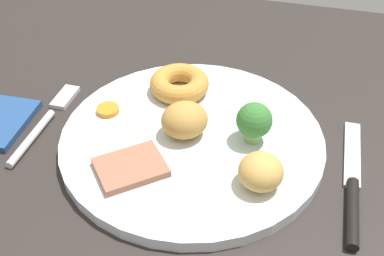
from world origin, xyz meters
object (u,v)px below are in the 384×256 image
Objects in this scene: roast_potato_left at (261,172)px; roast_potato_right at (185,120)px; meat_slice_main at (131,167)px; broccoli_floret at (254,121)px; carrot_coin_front at (108,110)px; knife at (352,189)px; dinner_plate at (192,140)px; yorkshire_pudding at (179,84)px; fork at (46,120)px.

roast_potato_left is 10.75cm from roast_potato_right.
broccoli_floret is (11.21, 7.96, 2.18)cm from meat_slice_main.
knife is (28.17, -4.25, -1.25)cm from carrot_coin_front.
roast_potato_left reaches higher than meat_slice_main.
knife is at bearing -9.03° from dinner_plate.
broccoli_floret is (10.25, -6.62, 1.39)cm from yorkshire_pudding.
roast_potato_left is 0.99× the size of broccoli_floret.
broccoli_floret is at bearing -32.84° from yorkshire_pudding.
dinner_plate is at bearing -171.47° from broccoli_floret.
yorkshire_pudding is at bearing 147.16° from broccoli_floret.
yorkshire_pudding is at bearing 63.46° from knife.
dinner_plate is 1.92× the size of fork.
fork is at bearing -177.69° from dinner_plate.
roast_potato_right is at bearing -87.35° from fork.
meat_slice_main is 8.07cm from roast_potato_right.
roast_potato_right is 0.28× the size of knife.
dinner_plate is at bearing -87.47° from fork.
yorkshire_pudding is 0.39× the size of knife.
roast_potato_right is at bearing -69.74° from yorkshire_pudding.
yorkshire_pudding is 23.70cm from knife.
yorkshire_pudding is 9.34cm from carrot_coin_front.
roast_potato_right is 0.34× the size of fork.
broccoli_floret is (-1.79, 6.48, 0.84)cm from roast_potato_left.
knife is (17.54, -2.79, -0.25)cm from dinner_plate.
broccoli_floret is 12.10cm from knife.
broccoli_floret reaches higher than fork.
roast_potato_left is at bearing -47.40° from yorkshire_pudding.
knife is at bearing -8.58° from carrot_coin_front.
dinner_plate is 7.44cm from broccoli_floret.
meat_slice_main reaches higher than dinner_plate.
carrot_coin_front is 0.17× the size of fork.
meat_slice_main is 2.57× the size of carrot_coin_front.
knife is (21.19, -10.39, -2.14)cm from yorkshire_pudding.
roast_potato_right is at bearing -172.44° from broccoli_floret.
fork is (-16.92, -0.72, -2.97)cm from roast_potato_right.
dinner_plate is 1.58× the size of knife.
yorkshire_pudding is at bearing 110.26° from roast_potato_right.
carrot_coin_front is (-19.02, 6.95, -1.43)cm from roast_potato_left.
broccoli_floret reaches higher than roast_potato_left.
fork is at bearing -149.48° from yorkshire_pudding.
roast_potato_left is at bearing -20.07° from carrot_coin_front.
carrot_coin_front is at bearing 159.93° from roast_potato_left.
meat_slice_main is 0.37× the size of knife.
broccoli_floret is at bearing 35.37° from meat_slice_main.
roast_potato_right reaches higher than roast_potato_left.
broccoli_floret is (6.60, 0.99, 3.28)cm from dinner_plate.
fork is at bearing -163.03° from carrot_coin_front.
roast_potato_right is 18.82cm from knife.
carrot_coin_front is at bearing 178.43° from broccoli_floret.
broccoli_floret reaches higher than dinner_plate.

